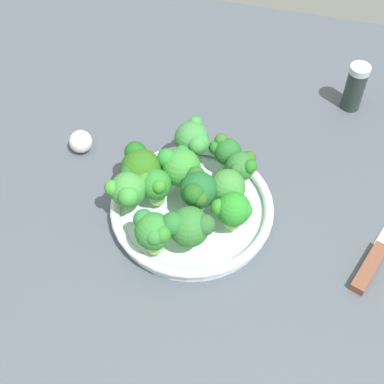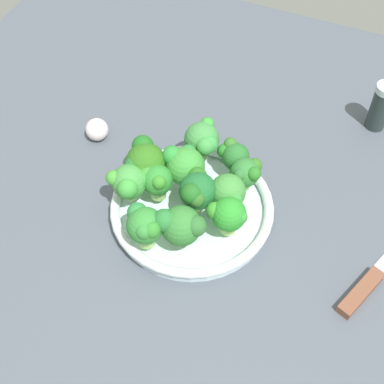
% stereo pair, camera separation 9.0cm
% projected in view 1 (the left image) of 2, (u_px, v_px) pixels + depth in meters
% --- Properties ---
extents(ground_plane, '(1.30, 1.30, 0.03)m').
position_uv_depth(ground_plane, '(209.00, 241.00, 0.93)').
color(ground_plane, '#4B525D').
extents(bowl, '(0.27, 0.27, 0.03)m').
position_uv_depth(bowl, '(192.00, 209.00, 0.94)').
color(bowl, white).
rests_on(bowl, ground_plane).
extents(broccoli_floret_0, '(0.07, 0.07, 0.08)m').
position_uv_depth(broccoli_floret_0, '(139.00, 168.00, 0.91)').
color(broccoli_floret_0, '#85B651').
rests_on(broccoli_floret_0, bowl).
extents(broccoli_floret_1, '(0.05, 0.05, 0.06)m').
position_uv_depth(broccoli_floret_1, '(241.00, 166.00, 0.93)').
color(broccoli_floret_1, '#75B95E').
rests_on(broccoli_floret_1, bowl).
extents(broccoli_floret_2, '(0.06, 0.07, 0.07)m').
position_uv_depth(broccoli_floret_2, '(187.00, 226.00, 0.84)').
color(broccoli_floret_2, '#93BE5E').
rests_on(broccoli_floret_2, bowl).
extents(broccoli_floret_3, '(0.07, 0.07, 0.07)m').
position_uv_depth(broccoli_floret_3, '(129.00, 190.00, 0.89)').
color(broccoli_floret_3, '#84B253').
rests_on(broccoli_floret_3, bowl).
extents(broccoli_floret_4, '(0.06, 0.06, 0.07)m').
position_uv_depth(broccoli_floret_4, '(153.00, 231.00, 0.84)').
color(broccoli_floret_4, '#9BCE6B').
rests_on(broccoli_floret_4, bowl).
extents(broccoli_floret_5, '(0.06, 0.07, 0.07)m').
position_uv_depth(broccoli_floret_5, '(180.00, 166.00, 0.92)').
color(broccoli_floret_5, '#8FCA6A').
rests_on(broccoli_floret_5, bowl).
extents(broccoli_floret_6, '(0.06, 0.06, 0.06)m').
position_uv_depth(broccoli_floret_6, '(227.00, 188.00, 0.90)').
color(broccoli_floret_6, '#8ECD68').
rests_on(broccoli_floret_6, bowl).
extents(broccoli_floret_7, '(0.07, 0.06, 0.07)m').
position_uv_depth(broccoli_floret_7, '(198.00, 190.00, 0.88)').
color(broccoli_floret_7, '#7EB859').
rests_on(broccoli_floret_7, bowl).
extents(broccoli_floret_8, '(0.05, 0.06, 0.07)m').
position_uv_depth(broccoli_floret_8, '(233.00, 210.00, 0.87)').
color(broccoli_floret_8, '#92C057').
rests_on(broccoli_floret_8, bowl).
extents(broccoli_floret_9, '(0.07, 0.06, 0.07)m').
position_uv_depth(broccoli_floret_9, '(193.00, 139.00, 0.95)').
color(broccoli_floret_9, '#88B14D').
rests_on(broccoli_floret_9, bowl).
extents(broccoli_floret_10, '(0.05, 0.06, 0.06)m').
position_uv_depth(broccoli_floret_10, '(154.00, 185.00, 0.90)').
color(broccoli_floret_10, '#94C562').
rests_on(broccoli_floret_10, bowl).
extents(broccoli_floret_11, '(0.05, 0.05, 0.06)m').
position_uv_depth(broccoli_floret_11, '(224.00, 151.00, 0.95)').
color(broccoli_floret_11, '#82CA62').
rests_on(broccoli_floret_11, bowl).
extents(knife, '(0.26, 0.12, 0.01)m').
position_uv_depth(knife, '(381.00, 247.00, 0.90)').
color(knife, silver).
rests_on(knife, ground_plane).
extents(garlic_bulb, '(0.04, 0.04, 0.04)m').
position_uv_depth(garlic_bulb, '(81.00, 142.00, 1.02)').
color(garlic_bulb, white).
rests_on(garlic_bulb, ground_plane).
extents(pepper_shaker, '(0.04, 0.04, 0.10)m').
position_uv_depth(pepper_shaker, '(355.00, 87.00, 1.07)').
color(pepper_shaker, '#25312F').
rests_on(pepper_shaker, ground_plane).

